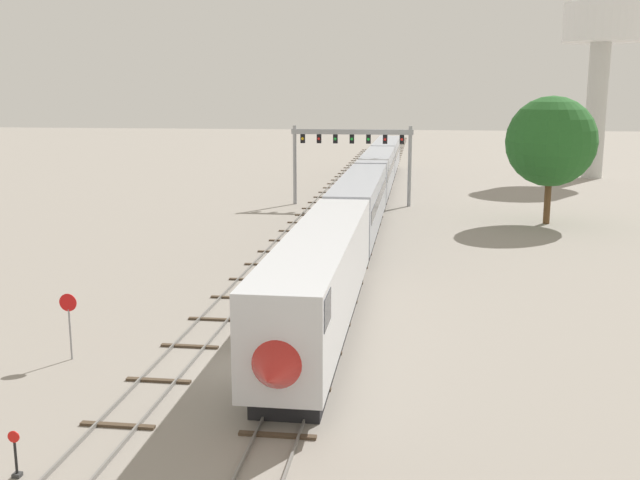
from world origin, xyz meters
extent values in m
plane|color=gray|center=(0.00, 0.00, 0.00)|extent=(400.00, 400.00, 0.00)
cube|color=slate|center=(1.28, 60.00, 0.08)|extent=(0.07, 200.00, 0.16)
cube|color=slate|center=(2.72, 60.00, 0.08)|extent=(0.07, 200.00, 0.16)
cube|color=#473828|center=(2.00, -6.00, 0.05)|extent=(2.60, 0.24, 0.10)
cube|color=#473828|center=(2.00, -2.00, 0.05)|extent=(2.60, 0.24, 0.10)
cube|color=#473828|center=(2.00, 2.00, 0.05)|extent=(2.60, 0.24, 0.10)
cube|color=#473828|center=(2.00, 6.00, 0.05)|extent=(2.60, 0.24, 0.10)
cube|color=#473828|center=(2.00, 10.00, 0.05)|extent=(2.60, 0.24, 0.10)
cube|color=#473828|center=(2.00, 14.00, 0.05)|extent=(2.60, 0.24, 0.10)
cube|color=#473828|center=(2.00, 18.00, 0.05)|extent=(2.60, 0.24, 0.10)
cube|color=#473828|center=(2.00, 22.00, 0.05)|extent=(2.60, 0.24, 0.10)
cube|color=#473828|center=(2.00, 26.00, 0.05)|extent=(2.60, 0.24, 0.10)
cube|color=#473828|center=(2.00, 30.00, 0.05)|extent=(2.60, 0.24, 0.10)
cube|color=#473828|center=(2.00, 34.00, 0.05)|extent=(2.60, 0.24, 0.10)
cube|color=#473828|center=(2.00, 38.00, 0.05)|extent=(2.60, 0.24, 0.10)
cube|color=#473828|center=(2.00, 42.00, 0.05)|extent=(2.60, 0.24, 0.10)
cube|color=#473828|center=(2.00, 46.00, 0.05)|extent=(2.60, 0.24, 0.10)
cube|color=#473828|center=(2.00, 50.00, 0.05)|extent=(2.60, 0.24, 0.10)
cube|color=#473828|center=(2.00, 54.00, 0.05)|extent=(2.60, 0.24, 0.10)
cube|color=#473828|center=(2.00, 58.00, 0.05)|extent=(2.60, 0.24, 0.10)
cube|color=#473828|center=(2.00, 62.00, 0.05)|extent=(2.60, 0.24, 0.10)
cube|color=#473828|center=(2.00, 66.00, 0.05)|extent=(2.60, 0.24, 0.10)
cube|color=#473828|center=(2.00, 70.00, 0.05)|extent=(2.60, 0.24, 0.10)
cube|color=#473828|center=(2.00, 74.00, 0.05)|extent=(2.60, 0.24, 0.10)
cube|color=#473828|center=(2.00, 78.00, 0.05)|extent=(2.60, 0.24, 0.10)
cube|color=#473828|center=(2.00, 82.00, 0.05)|extent=(2.60, 0.24, 0.10)
cube|color=#473828|center=(2.00, 86.00, 0.05)|extent=(2.60, 0.24, 0.10)
cube|color=#473828|center=(2.00, 90.00, 0.05)|extent=(2.60, 0.24, 0.10)
cube|color=#473828|center=(2.00, 94.00, 0.05)|extent=(2.60, 0.24, 0.10)
cube|color=#473828|center=(2.00, 98.00, 0.05)|extent=(2.60, 0.24, 0.10)
cube|color=#473828|center=(2.00, 102.00, 0.05)|extent=(2.60, 0.24, 0.10)
cube|color=#473828|center=(2.00, 106.00, 0.05)|extent=(2.60, 0.24, 0.10)
cube|color=#473828|center=(2.00, 110.00, 0.05)|extent=(2.60, 0.24, 0.10)
cube|color=#473828|center=(2.00, 114.00, 0.05)|extent=(2.60, 0.24, 0.10)
cube|color=#473828|center=(2.00, 118.00, 0.05)|extent=(2.60, 0.24, 0.10)
cube|color=#473828|center=(2.00, 122.00, 0.05)|extent=(2.60, 0.24, 0.10)
cube|color=#473828|center=(2.00, 126.00, 0.05)|extent=(2.60, 0.24, 0.10)
cube|color=#473828|center=(2.00, 130.00, 0.05)|extent=(2.60, 0.24, 0.10)
cube|color=#473828|center=(2.00, 134.00, 0.05)|extent=(2.60, 0.24, 0.10)
cube|color=#473828|center=(2.00, 138.00, 0.05)|extent=(2.60, 0.24, 0.10)
cube|color=#473828|center=(2.00, 142.00, 0.05)|extent=(2.60, 0.24, 0.10)
cube|color=#473828|center=(2.00, 146.00, 0.05)|extent=(2.60, 0.24, 0.10)
cube|color=#473828|center=(2.00, 150.00, 0.05)|extent=(2.60, 0.24, 0.10)
cube|color=#473828|center=(2.00, 154.00, 0.05)|extent=(2.60, 0.24, 0.10)
cube|color=#473828|center=(2.00, 158.00, 0.05)|extent=(2.60, 0.24, 0.10)
cube|color=slate|center=(-4.22, 40.00, 0.08)|extent=(0.07, 160.00, 0.16)
cube|color=slate|center=(-2.78, 40.00, 0.08)|extent=(0.07, 160.00, 0.16)
cube|color=#473828|center=(-3.50, -6.00, 0.05)|extent=(2.60, 0.24, 0.10)
cube|color=#473828|center=(-3.50, -2.00, 0.05)|extent=(2.60, 0.24, 0.10)
cube|color=#473828|center=(-3.50, 2.00, 0.05)|extent=(2.60, 0.24, 0.10)
cube|color=#473828|center=(-3.50, 6.00, 0.05)|extent=(2.60, 0.24, 0.10)
cube|color=#473828|center=(-3.50, 10.00, 0.05)|extent=(2.60, 0.24, 0.10)
cube|color=#473828|center=(-3.50, 14.00, 0.05)|extent=(2.60, 0.24, 0.10)
cube|color=#473828|center=(-3.50, 18.00, 0.05)|extent=(2.60, 0.24, 0.10)
cube|color=#473828|center=(-3.50, 22.00, 0.05)|extent=(2.60, 0.24, 0.10)
cube|color=#473828|center=(-3.50, 26.00, 0.05)|extent=(2.60, 0.24, 0.10)
cube|color=#473828|center=(-3.50, 30.00, 0.05)|extent=(2.60, 0.24, 0.10)
cube|color=#473828|center=(-3.50, 34.00, 0.05)|extent=(2.60, 0.24, 0.10)
cube|color=#473828|center=(-3.50, 38.00, 0.05)|extent=(2.60, 0.24, 0.10)
cube|color=#473828|center=(-3.50, 42.00, 0.05)|extent=(2.60, 0.24, 0.10)
cube|color=#473828|center=(-3.50, 46.00, 0.05)|extent=(2.60, 0.24, 0.10)
cube|color=#473828|center=(-3.50, 50.00, 0.05)|extent=(2.60, 0.24, 0.10)
cube|color=#473828|center=(-3.50, 54.00, 0.05)|extent=(2.60, 0.24, 0.10)
cube|color=#473828|center=(-3.50, 58.00, 0.05)|extent=(2.60, 0.24, 0.10)
cube|color=#473828|center=(-3.50, 62.00, 0.05)|extent=(2.60, 0.24, 0.10)
cube|color=#473828|center=(-3.50, 66.00, 0.05)|extent=(2.60, 0.24, 0.10)
cube|color=#473828|center=(-3.50, 70.00, 0.05)|extent=(2.60, 0.24, 0.10)
cube|color=#473828|center=(-3.50, 74.00, 0.05)|extent=(2.60, 0.24, 0.10)
cube|color=#473828|center=(-3.50, 78.00, 0.05)|extent=(2.60, 0.24, 0.10)
cube|color=#473828|center=(-3.50, 82.00, 0.05)|extent=(2.60, 0.24, 0.10)
cube|color=#473828|center=(-3.50, 86.00, 0.05)|extent=(2.60, 0.24, 0.10)
cube|color=#473828|center=(-3.50, 90.00, 0.05)|extent=(2.60, 0.24, 0.10)
cube|color=#473828|center=(-3.50, 94.00, 0.05)|extent=(2.60, 0.24, 0.10)
cube|color=#473828|center=(-3.50, 98.00, 0.05)|extent=(2.60, 0.24, 0.10)
cube|color=#473828|center=(-3.50, 102.00, 0.05)|extent=(2.60, 0.24, 0.10)
cube|color=#473828|center=(-3.50, 106.00, 0.05)|extent=(2.60, 0.24, 0.10)
cube|color=#473828|center=(-3.50, 110.00, 0.05)|extent=(2.60, 0.24, 0.10)
cube|color=#473828|center=(-3.50, 114.00, 0.05)|extent=(2.60, 0.24, 0.10)
cube|color=#473828|center=(-3.50, 118.00, 0.05)|extent=(2.60, 0.24, 0.10)
cube|color=silver|center=(2.00, 4.85, 2.90)|extent=(3.00, 21.71, 3.80)
cone|color=#B2231E|center=(2.00, -6.20, 2.50)|extent=(2.88, 2.60, 2.88)
cube|color=black|center=(2.00, -4.80, 4.04)|extent=(3.04, 1.80, 1.10)
cube|color=black|center=(2.00, 4.85, 0.50)|extent=(2.52, 19.54, 1.00)
cube|color=#9EA3AD|center=(2.00, 27.56, 2.90)|extent=(3.00, 21.71, 3.80)
cube|color=black|center=(2.00, 27.56, 3.30)|extent=(3.04, 19.97, 0.90)
cube|color=black|center=(2.00, 27.56, 0.50)|extent=(2.52, 19.54, 1.00)
cube|color=#9EA3AD|center=(2.00, 50.27, 2.90)|extent=(3.00, 21.71, 3.80)
cube|color=black|center=(2.00, 50.27, 3.30)|extent=(3.04, 19.97, 0.90)
cube|color=black|center=(2.00, 50.27, 0.50)|extent=(2.52, 19.54, 1.00)
cube|color=#9EA3AD|center=(2.00, 72.98, 2.90)|extent=(3.00, 21.71, 3.80)
cube|color=black|center=(2.00, 72.98, 3.30)|extent=(3.04, 19.97, 0.90)
cube|color=black|center=(2.00, 72.98, 0.50)|extent=(2.52, 19.54, 1.00)
cylinder|color=#999BA0|center=(-6.00, 45.06, 3.96)|extent=(0.36, 0.36, 7.92)
cylinder|color=#999BA0|center=(5.50, 45.06, 3.96)|extent=(0.36, 0.36, 7.92)
cube|color=#999BA0|center=(-0.25, 45.06, 7.32)|extent=(12.10, 0.36, 0.50)
cube|color=black|center=(-5.18, 45.11, 6.62)|extent=(0.44, 0.32, 0.90)
sphere|color=yellow|center=(-5.18, 44.92, 6.62)|extent=(0.28, 0.28, 0.28)
cube|color=black|center=(-3.54, 45.11, 6.62)|extent=(0.44, 0.32, 0.90)
sphere|color=red|center=(-3.54, 44.92, 6.62)|extent=(0.28, 0.28, 0.28)
cube|color=black|center=(-1.89, 45.11, 6.62)|extent=(0.44, 0.32, 0.90)
sphere|color=green|center=(-1.89, 44.92, 6.62)|extent=(0.28, 0.28, 0.28)
cube|color=black|center=(-0.25, 45.11, 6.62)|extent=(0.44, 0.32, 0.90)
sphere|color=green|center=(-0.25, 44.92, 6.62)|extent=(0.28, 0.28, 0.28)
cube|color=black|center=(1.39, 45.11, 6.62)|extent=(0.44, 0.32, 0.90)
sphere|color=green|center=(1.39, 44.92, 6.62)|extent=(0.28, 0.28, 0.28)
cube|color=black|center=(3.04, 45.11, 6.62)|extent=(0.44, 0.32, 0.90)
sphere|color=red|center=(3.04, 44.92, 6.62)|extent=(0.28, 0.28, 0.28)
cube|color=black|center=(4.68, 45.11, 6.62)|extent=(0.44, 0.32, 0.90)
sphere|color=red|center=(4.68, 44.92, 6.62)|extent=(0.28, 0.28, 0.28)
cylinder|color=beige|center=(29.23, 73.61, 8.76)|extent=(2.60, 2.60, 17.52)
cylinder|color=white|center=(29.23, 73.61, 19.96)|extent=(9.71, 9.71, 4.87)
cylinder|color=black|center=(-5.10, -9.55, 0.55)|extent=(0.08, 0.08, 1.10)
cylinder|color=red|center=(-5.10, -9.57, 1.28)|extent=(0.36, 0.03, 0.36)
cube|color=#333333|center=(-5.10, -9.55, 0.06)|extent=(0.24, 0.24, 0.12)
cylinder|color=gray|center=(-8.00, -0.10, 1.10)|extent=(0.08, 0.08, 2.20)
cylinder|color=red|center=(-8.00, -0.12, 2.50)|extent=(0.76, 0.03, 0.76)
cylinder|color=brown|center=(17.44, 36.66, 2.20)|extent=(0.56, 0.56, 4.39)
sphere|color=#235B23|center=(17.44, 36.66, 7.06)|extent=(7.63, 7.63, 7.63)
camera|label=1|loc=(6.37, -28.04, 11.08)|focal=41.33mm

